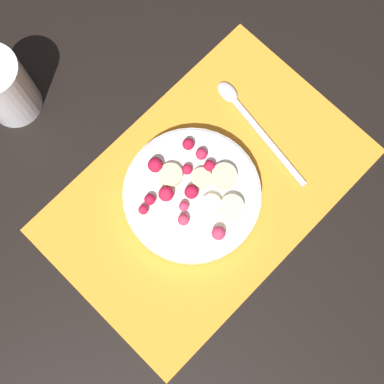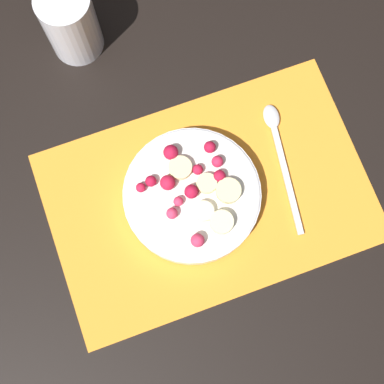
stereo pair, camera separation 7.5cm
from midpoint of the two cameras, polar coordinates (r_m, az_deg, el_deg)
ground_plane at (r=0.80m, az=-1.12°, el=-0.39°), size 3.00×3.00×0.00m
placemat at (r=0.79m, az=-1.12°, el=-0.34°), size 0.47×0.30×0.01m
fruit_bowl at (r=0.77m, az=-2.70°, el=-0.86°), size 0.20×0.20×0.05m
spoon at (r=0.82m, az=3.22°, el=7.72°), size 0.05×0.20×0.01m
drinking_glass at (r=0.84m, az=-21.92°, el=9.80°), size 0.08×0.08×0.12m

